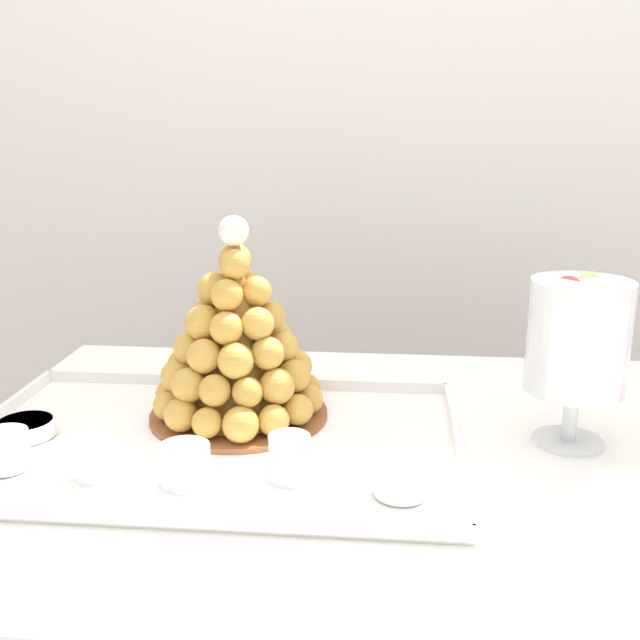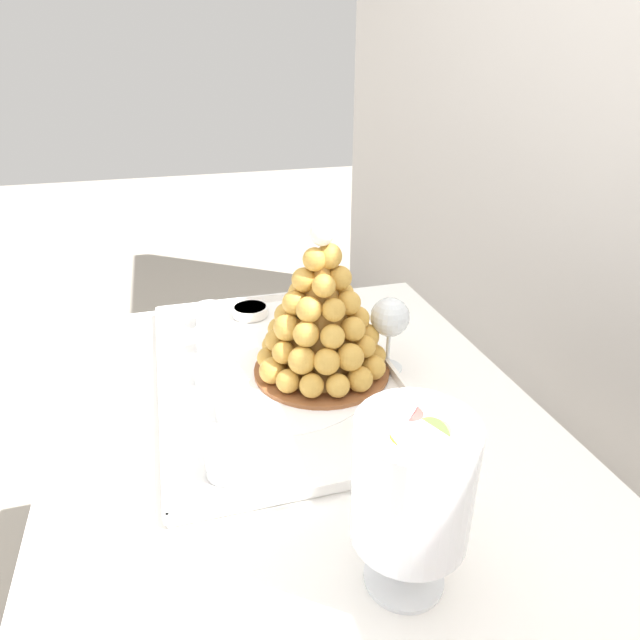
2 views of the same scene
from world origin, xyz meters
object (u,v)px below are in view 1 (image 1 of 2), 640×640
(dessert_cup_right, at_px, (401,476))
(creme_brulee_ramekin, at_px, (25,427))
(dessert_cup_left, at_px, (5,451))
(macaron_goblet, at_px, (578,339))
(dessert_cup_mid_right, at_px, (289,460))
(serving_tray, at_px, (213,443))
(dessert_cup_mid_left, at_px, (93,458))
(dessert_cup_centre, at_px, (185,466))
(wine_glass, at_px, (262,327))
(croquembouche, at_px, (237,344))

(dessert_cup_right, height_order, creme_brulee_ramekin, dessert_cup_right)
(dessert_cup_left, bearing_deg, dessert_cup_right, -2.53)
(macaron_goblet, bearing_deg, dessert_cup_right, -142.39)
(dessert_cup_mid_right, relative_size, dessert_cup_right, 0.91)
(dessert_cup_mid_right, height_order, creme_brulee_ramekin, dessert_cup_mid_right)
(serving_tray, bearing_deg, dessert_cup_mid_right, -40.24)
(dessert_cup_mid_left, bearing_deg, dessert_cup_centre, -3.16)
(dessert_cup_mid_right, bearing_deg, macaron_goblet, 23.12)
(dessert_cup_left, bearing_deg, wine_glass, 49.36)
(croquembouche, bearing_deg, wine_glass, 84.07)
(dessert_cup_left, bearing_deg, dessert_cup_mid_left, -6.58)
(dessert_cup_centre, xyz_separation_m, wine_glass, (0.04, 0.34, 0.08))
(dessert_cup_right, bearing_deg, dessert_cup_left, 177.47)
(wine_glass, bearing_deg, dessert_cup_centre, -96.29)
(dessert_cup_right, bearing_deg, dessert_cup_centre, 179.66)
(dessert_cup_mid_right, bearing_deg, dessert_cup_centre, -170.24)
(dessert_cup_left, relative_size, creme_brulee_ramekin, 0.73)
(serving_tray, relative_size, dessert_cup_mid_right, 11.67)
(serving_tray, relative_size, dessert_cup_centre, 10.77)
(dessert_cup_centre, bearing_deg, dessert_cup_right, -0.34)
(dessert_cup_left, bearing_deg, croquembouche, 35.86)
(dessert_cup_mid_left, distance_m, macaron_goblet, 0.64)
(dessert_cup_left, height_order, dessert_cup_right, dessert_cup_right)
(dessert_cup_mid_left, relative_size, creme_brulee_ramekin, 0.64)
(dessert_cup_centre, relative_size, wine_glass, 0.41)
(dessert_cup_mid_left, bearing_deg, wine_glass, 65.27)
(dessert_cup_left, xyz_separation_m, macaron_goblet, (0.73, 0.16, 0.12))
(dessert_cup_mid_right, bearing_deg, creme_brulee_ramekin, 166.05)
(creme_brulee_ramekin, bearing_deg, dessert_cup_mid_left, -37.58)
(serving_tray, relative_size, dessert_cup_left, 11.13)
(croquembouche, relative_size, dessert_cup_centre, 4.77)
(macaron_goblet, distance_m, wine_glass, 0.48)
(dessert_cup_centre, relative_size, dessert_cup_mid_right, 1.08)
(dessert_cup_mid_right, distance_m, dessert_cup_right, 0.14)
(dessert_cup_centre, height_order, creme_brulee_ramekin, dessert_cup_centre)
(croquembouche, bearing_deg, dessert_cup_mid_left, -124.68)
(dessert_cup_left, xyz_separation_m, dessert_cup_centre, (0.24, -0.02, 0.00))
(serving_tray, bearing_deg, macaron_goblet, 6.58)
(croquembouche, relative_size, macaron_goblet, 1.21)
(serving_tray, height_order, croquembouche, croquembouche)
(dessert_cup_left, distance_m, dessert_cup_mid_left, 0.12)
(dessert_cup_mid_left, xyz_separation_m, creme_brulee_ramekin, (-0.14, 0.11, -0.01))
(serving_tray, distance_m, croquembouche, 0.14)
(dessert_cup_mid_right, bearing_deg, croquembouche, 118.18)
(dessert_cup_mid_left, relative_size, macaron_goblet, 0.21)
(dessert_cup_left, xyz_separation_m, dessert_cup_right, (0.50, -0.02, 0.00))
(dessert_cup_left, distance_m, macaron_goblet, 0.76)
(dessert_cup_right, distance_m, macaron_goblet, 0.32)
(creme_brulee_ramekin, bearing_deg, macaron_goblet, 4.71)
(serving_tray, relative_size, macaron_goblet, 2.73)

